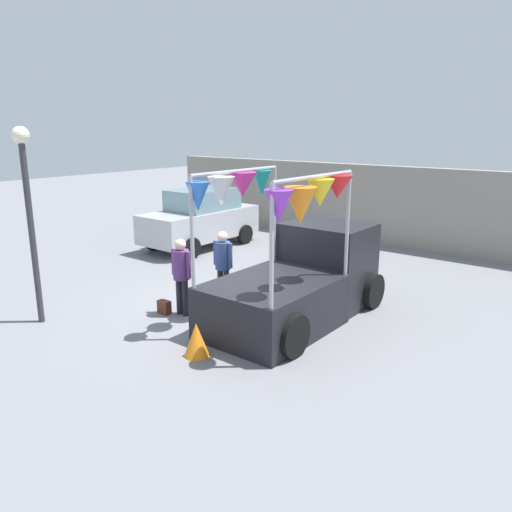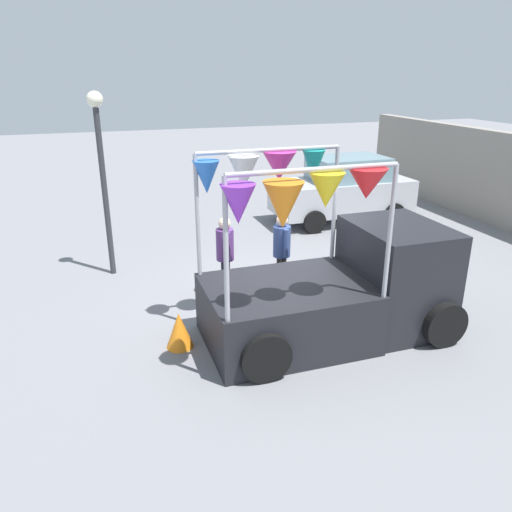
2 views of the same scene
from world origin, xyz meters
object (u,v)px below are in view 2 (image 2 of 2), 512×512
object	(u,v)px
vendor_truck	(342,282)
person_vendor	(282,246)
folded_kite_bundle_tangerine	(179,330)
person_customer	(225,250)
parked_car	(343,189)
street_lamp	(101,159)
handbag	(212,284)

from	to	relation	value
vendor_truck	person_vendor	world-z (taller)	vendor_truck
person_vendor	vendor_truck	bearing A→B (deg)	11.20
folded_kite_bundle_tangerine	person_vendor	bearing A→B (deg)	122.31
person_vendor	person_customer	bearing A→B (deg)	-97.87
parked_car	street_lamp	bearing A→B (deg)	-72.94
parked_car	person_customer	distance (m)	6.13
person_customer	handbag	size ratio (longest dim) A/B	5.79
vendor_truck	parked_car	xyz separation A→B (m)	(-5.98, 3.17, 0.02)
street_lamp	vendor_truck	bearing A→B (deg)	41.79
person_vendor	street_lamp	world-z (taller)	street_lamp
street_lamp	folded_kite_bundle_tangerine	bearing A→B (deg)	13.11
person_customer	folded_kite_bundle_tangerine	world-z (taller)	person_customer
person_vendor	handbag	size ratio (longest dim) A/B	5.77
vendor_truck	street_lamp	world-z (taller)	street_lamp
handbag	street_lamp	world-z (taller)	street_lamp
vendor_truck	folded_kite_bundle_tangerine	bearing A→B (deg)	-97.62
parked_car	handbag	world-z (taller)	parked_car
person_customer	folded_kite_bundle_tangerine	xyz separation A→B (m)	(1.62, -1.21, -0.67)
street_lamp	person_vendor	bearing A→B (deg)	56.27
handbag	vendor_truck	bearing A→B (deg)	35.60
person_customer	street_lamp	distance (m)	3.22
folded_kite_bundle_tangerine	person_customer	bearing A→B (deg)	143.15
person_customer	folded_kite_bundle_tangerine	size ratio (longest dim) A/B	2.70
person_vendor	folded_kite_bundle_tangerine	world-z (taller)	person_vendor
vendor_truck	person_vendor	size ratio (longest dim) A/B	2.54
vendor_truck	handbag	distance (m)	2.97
parked_car	street_lamp	world-z (taller)	street_lamp
parked_car	folded_kite_bundle_tangerine	world-z (taller)	parked_car
vendor_truck	street_lamp	bearing A→B (deg)	-138.21
person_customer	vendor_truck	bearing A→B (deg)	36.55
folded_kite_bundle_tangerine	street_lamp	bearing A→B (deg)	-166.89
parked_car	folded_kite_bundle_tangerine	bearing A→B (deg)	-46.16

